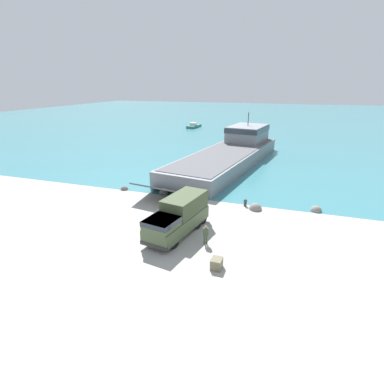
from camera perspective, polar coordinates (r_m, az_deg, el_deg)
The scene contains 12 objects.
ground_plane at distance 28.63m, azimuth -2.65°, elevation -5.76°, with size 240.00×240.00×0.00m, color #A8A59E.
water_surface at distance 121.41m, azimuth 14.21°, elevation 13.51°, with size 240.00×180.00×0.01m, color teal.
landing_craft at distance 51.01m, azimuth 7.63°, elevation 7.75°, with size 13.35×36.13×7.44m.
military_truck at distance 26.07m, azimuth -2.61°, elevation -4.60°, with size 3.79×7.67×3.15m.
soldier_on_ramp at distance 24.54m, azimuth 2.62°, elevation -7.90°, with size 0.49×0.34×1.66m.
moored_boat_a at distance 91.70m, azimuth 0.35°, elevation 12.49°, with size 2.90×6.64×1.48m.
mooring_bollard at distance 32.58m, azimuth 10.12°, elevation -1.95°, with size 0.37×0.37×0.79m.
cargo_crate at distance 21.92m, azimuth 4.70°, elevation -13.41°, with size 0.76×0.91×0.76m, color #6B664C.
shoreline_rock_a at distance 33.58m, azimuth 22.52°, elevation -3.35°, with size 1.13×1.13×1.13m, color gray.
shoreline_rock_b at distance 32.12m, azimuth 11.97°, elevation -3.24°, with size 1.35×1.35×1.35m, color gray.
shoreline_rock_c at distance 36.27m, azimuth -5.38°, elevation -0.15°, with size 1.13×1.13×1.13m, color gray.
shoreline_rock_d at distance 38.12m, azimuth -12.76°, elevation 0.44°, with size 0.93×0.93×0.93m, color #66605B.
Camera 1 is at (9.35, -24.04, 12.42)m, focal length 28.00 mm.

